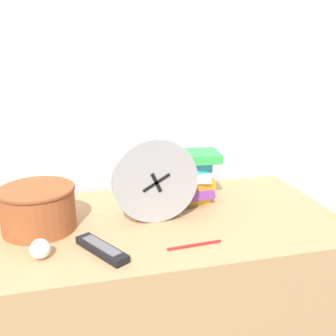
# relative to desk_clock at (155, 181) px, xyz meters

# --- Properties ---
(wall_back) EXTENTS (6.00, 0.04, 2.40)m
(wall_back) POSITION_rel_desk_clock_xyz_m (-0.10, 0.38, 0.30)
(wall_back) COLOR silver
(wall_back) RESTS_ON ground_plane
(desk) EXTENTS (1.38, 0.61, 0.76)m
(desk) POSITION_rel_desk_clock_xyz_m (-0.10, 0.01, -0.51)
(desk) COLOR tan
(desk) RESTS_ON ground_plane
(desk_clock) EXTENTS (0.26, 0.04, 0.26)m
(desk_clock) POSITION_rel_desk_clock_xyz_m (0.00, 0.00, 0.00)
(desk_clock) COLOR #99999E
(desk_clock) RESTS_ON desk
(book_stack) EXTENTS (0.28, 0.22, 0.18)m
(book_stack) POSITION_rel_desk_clock_xyz_m (0.12, 0.16, -0.05)
(book_stack) COLOR yellow
(book_stack) RESTS_ON desk
(basket) EXTENTS (0.22, 0.22, 0.13)m
(basket) POSITION_rel_desk_clock_xyz_m (-0.35, 0.03, -0.06)
(basket) COLOR #994C28
(basket) RESTS_ON desk
(tv_remote) EXTENTS (0.13, 0.18, 0.02)m
(tv_remote) POSITION_rel_desk_clock_xyz_m (-0.18, -0.16, -0.12)
(tv_remote) COLOR black
(tv_remote) RESTS_ON desk
(crumpled_paper_ball) EXTENTS (0.05, 0.05, 0.05)m
(crumpled_paper_ball) POSITION_rel_desk_clock_xyz_m (-0.34, -0.15, -0.11)
(crumpled_paper_ball) COLOR white
(crumpled_paper_ball) RESTS_ON desk
(pen) EXTENTS (0.16, 0.02, 0.01)m
(pen) POSITION_rel_desk_clock_xyz_m (0.07, -0.19, -0.13)
(pen) COLOR #B21E1E
(pen) RESTS_ON desk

